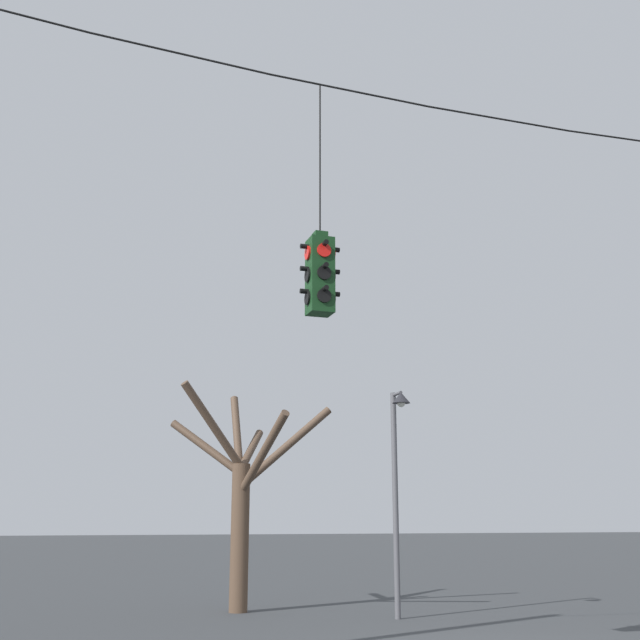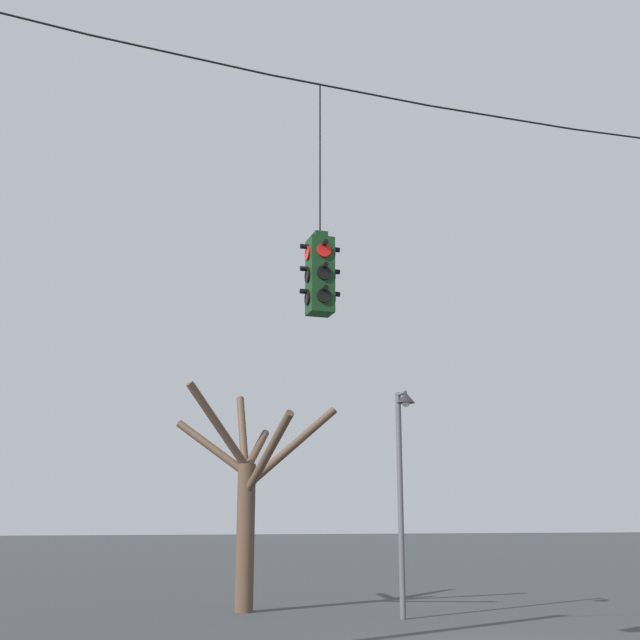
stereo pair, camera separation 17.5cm
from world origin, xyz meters
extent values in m
cylinder|color=black|center=(-5.13, -0.23, 8.38)|extent=(2.57, 0.03, 0.18)
cylinder|color=black|center=(-2.57, -0.23, 8.26)|extent=(2.57, 0.03, 0.11)
cylinder|color=black|center=(0.00, -0.23, 8.22)|extent=(2.57, 0.03, 0.03)
cylinder|color=black|center=(2.57, -0.23, 8.26)|extent=(2.57, 0.03, 0.11)
cube|color=#143819|center=(-3.07, -0.23, 5.27)|extent=(0.34, 0.34, 1.10)
cube|color=#143819|center=(-3.07, -0.23, 5.87)|extent=(0.19, 0.19, 0.10)
cylinder|color=black|center=(-3.07, -0.23, 7.10)|extent=(0.02, 0.02, 2.35)
cylinder|color=red|center=(-3.07, -0.42, 5.60)|extent=(0.20, 0.03, 0.20)
cylinder|color=black|center=(-3.07, -0.46, 5.69)|extent=(0.07, 0.12, 0.07)
cylinder|color=black|center=(-3.07, -0.42, 5.27)|extent=(0.20, 0.03, 0.20)
cylinder|color=black|center=(-3.07, -0.46, 5.36)|extent=(0.07, 0.12, 0.07)
cylinder|color=black|center=(-3.07, -0.42, 4.94)|extent=(0.20, 0.03, 0.20)
cylinder|color=black|center=(-3.07, -0.46, 5.03)|extent=(0.07, 0.12, 0.07)
cylinder|color=red|center=(-3.07, -0.05, 5.60)|extent=(0.20, 0.03, 0.20)
cylinder|color=black|center=(-3.07, 0.00, 5.69)|extent=(0.07, 0.12, 0.07)
cylinder|color=black|center=(-3.07, -0.05, 5.27)|extent=(0.20, 0.03, 0.20)
cylinder|color=black|center=(-3.07, 0.00, 5.36)|extent=(0.07, 0.12, 0.07)
cylinder|color=black|center=(-3.07, -0.05, 4.94)|extent=(0.20, 0.03, 0.20)
cylinder|color=black|center=(-3.07, 0.00, 5.03)|extent=(0.07, 0.12, 0.07)
cylinder|color=red|center=(-3.26, -0.23, 5.60)|extent=(0.03, 0.20, 0.20)
cylinder|color=black|center=(-3.30, -0.23, 5.69)|extent=(0.12, 0.07, 0.07)
cylinder|color=black|center=(-3.26, -0.23, 5.27)|extent=(0.03, 0.20, 0.20)
cylinder|color=black|center=(-3.30, -0.23, 5.36)|extent=(0.12, 0.07, 0.07)
cylinder|color=black|center=(-3.26, -0.23, 4.94)|extent=(0.03, 0.20, 0.20)
cylinder|color=black|center=(-3.30, -0.23, 5.03)|extent=(0.12, 0.07, 0.07)
cylinder|color=red|center=(-2.89, -0.23, 5.60)|extent=(0.03, 0.20, 0.20)
cylinder|color=black|center=(-2.84, -0.23, 5.69)|extent=(0.12, 0.07, 0.07)
cylinder|color=black|center=(-2.89, -0.23, 5.27)|extent=(0.03, 0.20, 0.20)
cylinder|color=black|center=(-2.84, -0.23, 5.36)|extent=(0.12, 0.07, 0.07)
cylinder|color=black|center=(-2.89, -0.23, 4.94)|extent=(0.03, 0.20, 0.20)
cylinder|color=black|center=(-2.84, -0.23, 5.03)|extent=(0.12, 0.07, 0.07)
cylinder|color=#515156|center=(0.40, 5.26, 2.30)|extent=(0.12, 0.12, 4.59)
cylinder|color=#515156|center=(0.40, 5.05, 4.54)|extent=(0.07, 0.42, 0.07)
cone|color=#232328|center=(0.40, 4.84, 4.43)|extent=(0.38, 0.38, 0.23)
sphere|color=silver|center=(0.40, 4.84, 4.32)|extent=(0.17, 0.17, 0.17)
cylinder|color=brown|center=(-2.40, 7.44, 1.58)|extent=(0.40, 0.40, 3.17)
cylinder|color=brown|center=(-3.12, 7.92, 3.54)|extent=(1.62, 1.19, 1.34)
cylinder|color=brown|center=(-3.13, 7.14, 3.96)|extent=(1.65, 0.82, 1.89)
cylinder|color=brown|center=(-2.37, 8.07, 3.74)|extent=(0.25, 1.43, 2.27)
cylinder|color=brown|center=(-1.40, 7.31, 3.56)|extent=(2.14, 0.45, 1.90)
cylinder|color=brown|center=(-2.04, 8.09, 3.54)|extent=(0.94, 1.48, 1.10)
cylinder|color=brown|center=(-2.16, 6.47, 3.31)|extent=(0.68, 2.08, 1.73)
camera|label=1|loc=(-6.46, -10.48, 1.95)|focal=45.00mm
camera|label=2|loc=(-6.29, -10.53, 1.95)|focal=45.00mm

